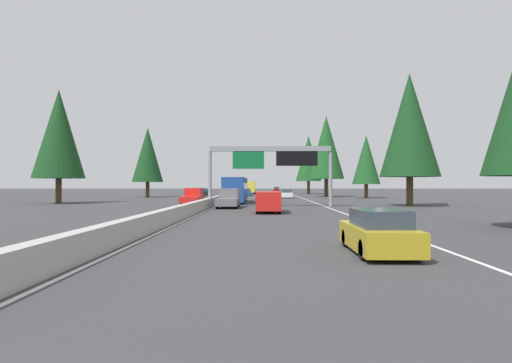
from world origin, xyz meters
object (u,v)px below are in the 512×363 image
object	(u,v)px
sedan_far_left	(378,233)
conifer_right_far	(326,147)
bus_mid_left	(236,189)
oncoming_far	(205,192)
sedan_near_center	(286,194)
conifer_left_mid	(148,155)
pickup_distant_a	(229,198)
sign_gantry_overhead	(272,159)
conifer_right_near	(410,125)
sedan_far_right	(276,189)
conifer_right_mid	(366,160)
box_truck_near_right	(250,187)
conifer_left_near	(59,134)
sedan_mid_center	(246,192)
oncoming_near	(193,196)
minivan_far_center	(268,201)
conifer_right_distant	(308,158)

from	to	relation	value
sedan_far_left	conifer_right_far	bearing A→B (deg)	-6.75
bus_mid_left	oncoming_far	world-z (taller)	bus_mid_left
oncoming_far	conifer_right_far	size ratio (longest dim) A/B	0.29
sedan_near_center	conifer_left_mid	xyz separation A→B (m)	(3.34, 24.18, 6.76)
pickup_distant_a	sedan_near_center	xyz separation A→B (m)	(29.38, -7.22, -0.23)
oncoming_far	conifer_left_mid	xyz separation A→B (m)	(-10.82, 8.60, 6.76)
sign_gantry_overhead	conifer_right_near	size ratio (longest dim) A/B	0.91
conifer_right_far	sedan_near_center	bearing A→B (deg)	135.95
sedan_far_right	conifer_right_mid	world-z (taller)	conifer_right_mid
pickup_distant_a	sedan_near_center	bearing A→B (deg)	-13.81
sign_gantry_overhead	sedan_near_center	size ratio (longest dim) A/B	2.88
sedan_far_left	pickup_distant_a	size ratio (longest dim) A/B	0.79
conifer_right_near	pickup_distant_a	bearing A→B (deg)	99.91
conifer_right_far	box_truck_near_right	bearing A→B (deg)	35.44
conifer_left_mid	conifer_left_near	bearing A→B (deg)	170.26
sedan_mid_center	conifer_right_far	world-z (taller)	conifer_right_far
sedan_near_center	sedan_far_right	size ratio (longest dim) A/B	1.00
sign_gantry_overhead	sedan_near_center	distance (m)	28.21
conifer_right_mid	conifer_left_near	distance (m)	46.43
conifer_right_mid	conifer_right_far	size ratio (longest dim) A/B	0.70
sedan_far_right	conifer_right_far	size ratio (longest dim) A/B	0.29
oncoming_near	oncoming_far	bearing A→B (deg)	-174.13
oncoming_near	sedan_near_center	bearing A→B (deg)	153.08
minivan_far_center	conifer_right_distant	world-z (taller)	conifer_right_distant
conifer_right_near	bus_mid_left	bearing A→B (deg)	66.62
box_truck_near_right	sedan_mid_center	bearing A→B (deg)	179.13
conifer_right_distant	sedan_far_right	bearing A→B (deg)	13.44
bus_mid_left	conifer_left_near	bearing A→B (deg)	97.45
pickup_distant_a	oncoming_near	size ratio (longest dim) A/B	1.00
conifer_right_mid	conifer_right_distant	size ratio (longest dim) A/B	0.75
sedan_far_right	conifer_right_mid	xyz separation A→B (m)	(-59.20, -13.17, 5.67)
conifer_right_near	conifer_right_distant	size ratio (longest dim) A/B	1.01
bus_mid_left	conifer_right_near	distance (m)	21.66
conifer_right_near	conifer_right_far	distance (m)	34.34
sign_gantry_overhead	conifer_left_near	bearing A→B (deg)	74.46
sedan_far_left	minivan_far_center	bearing A→B (deg)	9.70
sedan_far_left	oncoming_far	size ratio (longest dim) A/B	1.00
sedan_far_right	oncoming_far	xyz separation A→B (m)	(-45.02, 15.63, 0.00)
sedan_far_left	minivan_far_center	distance (m)	20.63
bus_mid_left	sedan_far_left	bearing A→B (deg)	-169.35
oncoming_far	conifer_right_mid	distance (m)	32.60
conifer_right_far	conifer_left_mid	bearing A→B (deg)	98.35
pickup_distant_a	sedan_near_center	size ratio (longest dim) A/B	1.27
minivan_far_center	conifer_right_mid	size ratio (longest dim) A/B	0.48
sign_gantry_overhead	pickup_distant_a	bearing A→B (deg)	111.03
sedan_near_center	conifer_right_near	bearing A→B (deg)	-156.05
oncoming_near	conifer_right_near	size ratio (longest dim) A/B	0.40
sedan_mid_center	conifer_right_far	distance (m)	18.11
sign_gantry_overhead	conifer_right_far	bearing A→B (deg)	-16.68
conifer_right_distant	conifer_left_mid	bearing A→B (deg)	131.40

